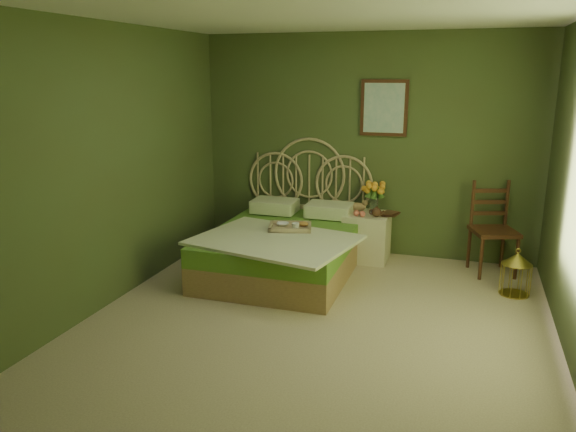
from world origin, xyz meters
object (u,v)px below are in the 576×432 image
(bed, at_px, (286,245))
(birdcage, at_px, (516,274))
(nightstand, at_px, (368,230))
(chair, at_px, (495,222))

(bed, bearing_deg, birdcage, 0.84)
(nightstand, height_order, chair, chair)
(chair, height_order, birdcage, chair)
(nightstand, bearing_deg, birdcage, -21.72)
(nightstand, bearing_deg, chair, 0.82)
(bed, height_order, nightstand, bed)
(bed, xyz_separation_m, chair, (2.18, 0.69, 0.26))
(chair, bearing_deg, bed, 178.05)
(birdcage, bearing_deg, nightstand, 158.28)
(nightstand, height_order, birdcage, nightstand)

